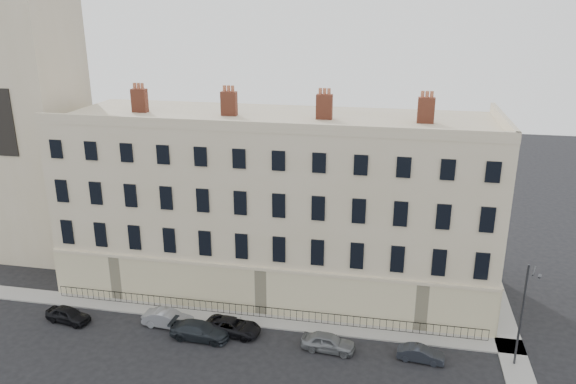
% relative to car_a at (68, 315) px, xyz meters
% --- Properties ---
extents(ground, '(160.00, 160.00, 0.00)m').
position_rel_car_a_xyz_m(ground, '(20.70, -1.94, -0.62)').
color(ground, black).
rests_on(ground, ground).
extents(terrace, '(36.22, 12.22, 17.00)m').
position_rel_car_a_xyz_m(terrace, '(14.73, 10.03, 6.87)').
color(terrace, '#C4B592').
rests_on(terrace, ground).
extents(church_tower, '(8.00, 8.13, 44.00)m').
position_rel_car_a_xyz_m(church_tower, '(-9.30, 12.06, 18.04)').
color(church_tower, '#C4B592').
rests_on(church_tower, ground).
extents(pavement_terrace, '(48.00, 2.00, 0.12)m').
position_rel_car_a_xyz_m(pavement_terrace, '(10.70, 3.06, -0.56)').
color(pavement_terrace, gray).
rests_on(pavement_terrace, ground).
extents(pavement_east_return, '(2.00, 24.00, 0.12)m').
position_rel_car_a_xyz_m(pavement_east_return, '(33.70, 6.06, -0.56)').
color(pavement_east_return, gray).
rests_on(pavement_east_return, ground).
extents(railings, '(35.00, 0.04, 0.96)m').
position_rel_car_a_xyz_m(railings, '(14.70, 3.46, -0.07)').
color(railings, black).
rests_on(railings, ground).
extents(car_a, '(3.86, 2.07, 1.25)m').
position_rel_car_a_xyz_m(car_a, '(0.00, 0.00, 0.00)').
color(car_a, black).
rests_on(car_a, ground).
extents(car_b, '(4.06, 1.63, 1.31)m').
position_rel_car_a_xyz_m(car_b, '(8.01, 0.91, 0.03)').
color(car_b, gray).
rests_on(car_b, ground).
extents(car_c, '(4.61, 2.03, 1.32)m').
position_rel_car_a_xyz_m(car_c, '(11.01, -0.20, 0.03)').
color(car_c, black).
rests_on(car_c, ground).
extents(car_d, '(4.53, 2.53, 1.20)m').
position_rel_car_a_xyz_m(car_d, '(13.24, 0.93, -0.03)').
color(car_d, black).
rests_on(car_d, ground).
extents(car_e, '(4.02, 1.89, 1.33)m').
position_rel_car_a_xyz_m(car_e, '(20.65, 0.15, 0.04)').
color(car_e, slate).
rests_on(car_e, ground).
extents(car_f, '(3.37, 1.45, 1.08)m').
position_rel_car_a_xyz_m(car_f, '(27.19, 0.17, -0.08)').
color(car_f, '#1F232A').
rests_on(car_f, ground).
extents(streetlamp, '(0.64, 1.62, 7.71)m').
position_rel_car_a_xyz_m(streetlamp, '(33.63, 0.82, 3.65)').
color(streetlamp, '#303135').
rests_on(streetlamp, ground).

